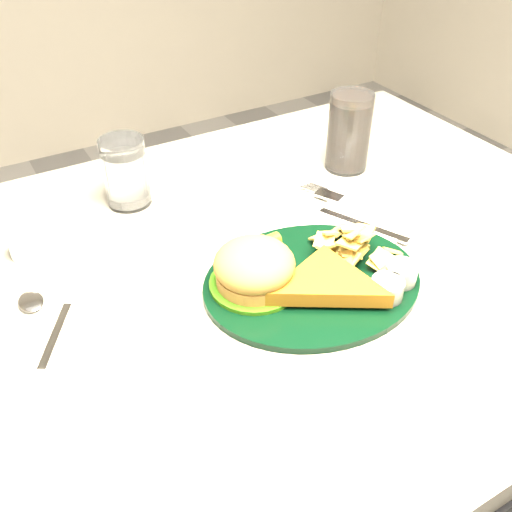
{
  "coord_description": "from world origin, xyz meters",
  "views": [
    {
      "loc": [
        -0.27,
        -0.53,
        1.23
      ],
      "look_at": [
        0.01,
        -0.04,
        0.8
      ],
      "focal_mm": 40.0,
      "sensor_mm": 36.0,
      "label": 1
    }
  ],
  "objects_px": {
    "dinner_plate": "(313,264)",
    "cola_glass": "(349,132)",
    "fork_napkin": "(358,222)",
    "table": "(236,439)",
    "water_glass": "(126,172)"
  },
  "relations": [
    {
      "from": "cola_glass",
      "to": "table",
      "type": "bearing_deg",
      "value": -153.24
    },
    {
      "from": "dinner_plate",
      "to": "cola_glass",
      "type": "relative_size",
      "value": 2.18
    },
    {
      "from": "fork_napkin",
      "to": "table",
      "type": "bearing_deg",
      "value": 155.41
    },
    {
      "from": "table",
      "to": "fork_napkin",
      "type": "bearing_deg",
      "value": 0.53
    },
    {
      "from": "cola_glass",
      "to": "fork_napkin",
      "type": "height_order",
      "value": "cola_glass"
    },
    {
      "from": "table",
      "to": "cola_glass",
      "type": "relative_size",
      "value": 9.07
    },
    {
      "from": "table",
      "to": "water_glass",
      "type": "relative_size",
      "value": 11.1
    },
    {
      "from": "water_glass",
      "to": "fork_napkin",
      "type": "distance_m",
      "value": 0.36
    },
    {
      "from": "table",
      "to": "fork_napkin",
      "type": "xyz_separation_m",
      "value": [
        0.22,
        0.0,
        0.38
      ]
    },
    {
      "from": "table",
      "to": "cola_glass",
      "type": "xyz_separation_m",
      "value": [
        0.31,
        0.16,
        0.44
      ]
    },
    {
      "from": "water_glass",
      "to": "cola_glass",
      "type": "bearing_deg",
      "value": -11.93
    },
    {
      "from": "water_glass",
      "to": "cola_glass",
      "type": "height_order",
      "value": "cola_glass"
    },
    {
      "from": "dinner_plate",
      "to": "cola_glass",
      "type": "xyz_separation_m",
      "value": [
        0.23,
        0.23,
        0.03
      ]
    },
    {
      "from": "cola_glass",
      "to": "water_glass",
      "type": "bearing_deg",
      "value": 168.07
    },
    {
      "from": "water_glass",
      "to": "fork_napkin",
      "type": "relative_size",
      "value": 0.58
    }
  ]
}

